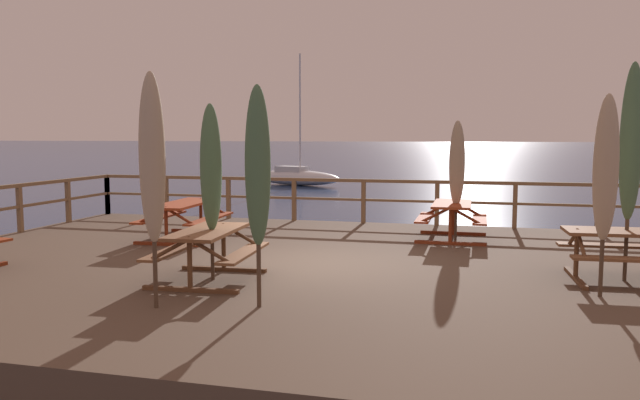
{
  "coord_description": "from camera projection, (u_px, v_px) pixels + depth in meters",
  "views": [
    {
      "loc": [
        2.8,
        -10.08,
        2.95
      ],
      "look_at": [
        0.0,
        0.78,
        1.8
      ],
      "focal_mm": 35.29,
      "sensor_mm": 36.0,
      "label": 1
    }
  ],
  "objects": [
    {
      "name": "sailboat_distant",
      "position": [
        296.0,
        177.0,
        37.52
      ],
      "size": [
        6.23,
        3.44,
        7.72
      ],
      "color": "silver",
      "rests_on": "ground"
    },
    {
      "name": "patio_umbrella_tall_back_left",
      "position": [
        211.0,
        169.0,
        9.25
      ],
      "size": [
        0.32,
        0.32,
        2.62
      ],
      "color": "#4C3828",
      "rests_on": "wooden_deck"
    },
    {
      "name": "patio_umbrella_short_mid",
      "position": [
        631.0,
        143.0,
        9.14
      ],
      "size": [
        0.32,
        0.32,
        3.22
      ],
      "color": "#4C3828",
      "rests_on": "wooden_deck"
    },
    {
      "name": "wooden_deck",
      "position": [
        308.0,
        287.0,
        10.66
      ],
      "size": [
        14.58,
        10.46,
        0.8
      ],
      "primitive_type": "cube",
      "color": "brown",
      "rests_on": "ground"
    },
    {
      "name": "picnic_table_back_right",
      "position": [
        625.0,
        245.0,
        9.24
      ],
      "size": [
        1.79,
        1.5,
        0.78
      ],
      "color": "brown",
      "rests_on": "wooden_deck"
    },
    {
      "name": "picnic_table_mid_right",
      "position": [
        452.0,
        213.0,
        13.02
      ],
      "size": [
        1.4,
        1.69,
        0.78
      ],
      "color": "#993819",
      "rests_on": "wooden_deck"
    },
    {
      "name": "patio_umbrella_short_front",
      "position": [
        457.0,
        164.0,
        12.91
      ],
      "size": [
        0.32,
        0.32,
        2.47
      ],
      "color": "#4C3828",
      "rests_on": "wooden_deck"
    },
    {
      "name": "patio_umbrella_tall_back_right",
      "position": [
        606.0,
        169.0,
        8.26
      ],
      "size": [
        0.32,
        0.32,
        2.7
      ],
      "color": "#4C3828",
      "rests_on": "wooden_deck"
    },
    {
      "name": "ground_plane",
      "position": [
        309.0,
        309.0,
        10.7
      ],
      "size": [
        600.0,
        600.0,
        0.0
      ],
      "primitive_type": "plane",
      "color": "navy"
    },
    {
      "name": "picnic_table_mid_left",
      "position": [
        184.0,
        212.0,
        13.12
      ],
      "size": [
        1.48,
        2.14,
        0.78
      ],
      "color": "#993819",
      "rests_on": "wooden_deck"
    },
    {
      "name": "patio_umbrella_tall_mid_right",
      "position": [
        152.0,
        159.0,
        7.69
      ],
      "size": [
        0.32,
        0.32,
        2.93
      ],
      "color": "#4C3828",
      "rests_on": "wooden_deck"
    },
    {
      "name": "railing_waterside_far",
      "position": [
        364.0,
        193.0,
        15.44
      ],
      "size": [
        14.38,
        0.1,
        1.09
      ],
      "color": "brown",
      "rests_on": "wooden_deck"
    },
    {
      "name": "patio_umbrella_tall_mid_left",
      "position": [
        258.0,
        167.0,
        7.74
      ],
      "size": [
        0.32,
        0.32,
        2.78
      ],
      "color": "#4C3828",
      "rests_on": "wooden_deck"
    },
    {
      "name": "picnic_table_mid_centre",
      "position": [
        208.0,
        244.0,
        9.3
      ],
      "size": [
        1.5,
        1.82,
        0.78
      ],
      "color": "brown",
      "rests_on": "wooden_deck"
    }
  ]
}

